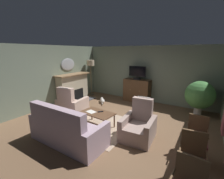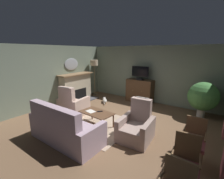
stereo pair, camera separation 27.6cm
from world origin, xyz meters
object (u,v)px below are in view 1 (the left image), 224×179
at_px(side_chair_beside_plant, 192,159).
at_px(cat, 102,101).
at_px(wall_mirror_oval, 68,64).
at_px(fireplace, 73,88).
at_px(tv_remote, 101,112).
at_px(armchair_facing_sofa, 139,127).
at_px(armchair_beside_cabinet, 72,107).
at_px(potted_plant_small_fern_corner, 200,95).
at_px(side_chair_far_end, 197,137).
at_px(floor_lamp, 91,66).
at_px(sofa_floral, 66,130).
at_px(tv_cabinet, 137,91).
at_px(television, 137,72).
at_px(folded_newspaper, 91,112).
at_px(coffee_table, 97,114).

relative_size(side_chair_beside_plant, cat, 1.72).
bearing_deg(wall_mirror_oval, fireplace, -0.00).
bearing_deg(cat, wall_mirror_oval, -162.99).
height_order(tv_remote, side_chair_beside_plant, side_chair_beside_plant).
relative_size(armchair_facing_sofa, armchair_beside_cabinet, 0.95).
bearing_deg(potted_plant_small_fern_corner, side_chair_far_end, -87.14).
bearing_deg(side_chair_beside_plant, potted_plant_small_fern_corner, 92.11).
bearing_deg(floor_lamp, wall_mirror_oval, -101.97).
distance_m(fireplace, armchair_beside_cabinet, 1.83).
distance_m(sofa_floral, armchair_facing_sofa, 1.91).
relative_size(fireplace, tv_cabinet, 1.46).
height_order(television, armchair_facing_sofa, television).
height_order(wall_mirror_oval, sofa_floral, wall_mirror_oval).
height_order(folded_newspaper, floor_lamp, floor_lamp).
xyz_separation_m(wall_mirror_oval, folded_newspaper, (2.61, -1.53, -1.26)).
distance_m(fireplace, potted_plant_small_fern_corner, 5.31).
distance_m(armchair_facing_sofa, floor_lamp, 4.89).
relative_size(fireplace, potted_plant_small_fern_corner, 1.39).
bearing_deg(folded_newspaper, floor_lamp, 140.30).
xyz_separation_m(wall_mirror_oval, floor_lamp, (0.27, 1.28, -0.14)).
bearing_deg(armchair_facing_sofa, tv_remote, 178.93).
bearing_deg(side_chair_beside_plant, side_chair_far_end, 89.72).
xyz_separation_m(armchair_facing_sofa, floor_lamp, (-3.89, 2.68, 1.26)).
xyz_separation_m(sofa_floral, armchair_beside_cabinet, (-1.20, 1.33, -0.00)).
xyz_separation_m(television, folded_newspaper, (-0.21, -3.04, -0.92)).
relative_size(potted_plant_small_fern_corner, cat, 2.26).
xyz_separation_m(folded_newspaper, floor_lamp, (-2.34, 2.81, 1.12)).
bearing_deg(tv_remote, armchair_facing_sofa, -51.56).
bearing_deg(floor_lamp, coffee_table, -47.37).
height_order(television, potted_plant_small_fern_corner, television).
xyz_separation_m(tv_remote, armchair_facing_sofa, (1.30, -0.02, -0.15)).
height_order(sofa_floral, cat, sofa_floral).
bearing_deg(tv_cabinet, folded_newspaper, -93.93).
xyz_separation_m(folded_newspaper, sofa_floral, (0.09, -1.10, -0.12)).
xyz_separation_m(fireplace, coffee_table, (2.56, -1.48, -0.20)).
relative_size(sofa_floral, side_chair_far_end, 2.14).
bearing_deg(fireplace, side_chair_beside_plant, -24.05).
height_order(armchair_beside_cabinet, cat, armchair_beside_cabinet).
relative_size(wall_mirror_oval, armchair_beside_cabinet, 0.69).
height_order(wall_mirror_oval, armchair_facing_sofa, wall_mirror_oval).
height_order(coffee_table, cat, coffee_table).
xyz_separation_m(side_chair_beside_plant, cat, (-3.96, 2.85, -0.41)).
bearing_deg(armchair_facing_sofa, side_chair_far_end, -4.17).
bearing_deg(fireplace, wall_mirror_oval, 180.00).
height_order(sofa_floral, armchair_beside_cabinet, armchair_beside_cabinet).
distance_m(folded_newspaper, side_chair_far_end, 2.93).
relative_size(armchair_beside_cabinet, side_chair_beside_plant, 1.16).
bearing_deg(coffee_table, tv_cabinet, 89.75).
bearing_deg(armchair_facing_sofa, armchair_beside_cabinet, 177.78).
bearing_deg(armchair_facing_sofa, potted_plant_small_fern_corner, 64.58).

